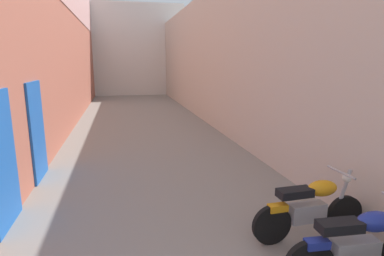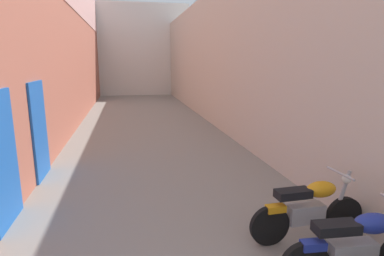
% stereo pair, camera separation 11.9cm
% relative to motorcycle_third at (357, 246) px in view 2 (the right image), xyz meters
% --- Properties ---
extents(ground_plane, '(41.51, 41.51, 0.00)m').
position_rel_motorcycle_third_xyz_m(ground_plane, '(-1.82, 7.59, -0.50)').
color(ground_plane, gray).
extents(building_left, '(0.45, 25.51, 8.40)m').
position_rel_motorcycle_third_xyz_m(building_left, '(-4.76, 9.53, 3.74)').
color(building_left, '#B76651').
rests_on(building_left, ground).
extents(building_right, '(0.45, 25.51, 5.51)m').
position_rel_motorcycle_third_xyz_m(building_right, '(1.14, 9.58, 2.26)').
color(building_right, beige).
rests_on(building_right, ground).
extents(building_far_end, '(8.51, 2.00, 6.99)m').
position_rel_motorcycle_third_xyz_m(building_far_end, '(-1.82, 23.34, 3.00)').
color(building_far_end, silver).
rests_on(building_far_end, ground).
extents(motorcycle_third, '(1.85, 0.58, 1.04)m').
position_rel_motorcycle_third_xyz_m(motorcycle_third, '(0.00, 0.00, 0.00)').
color(motorcycle_third, black).
rests_on(motorcycle_third, ground).
extents(motorcycle_fourth, '(1.85, 0.58, 1.04)m').
position_rel_motorcycle_third_xyz_m(motorcycle_fourth, '(0.00, 1.00, 0.00)').
color(motorcycle_fourth, black).
rests_on(motorcycle_fourth, ground).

